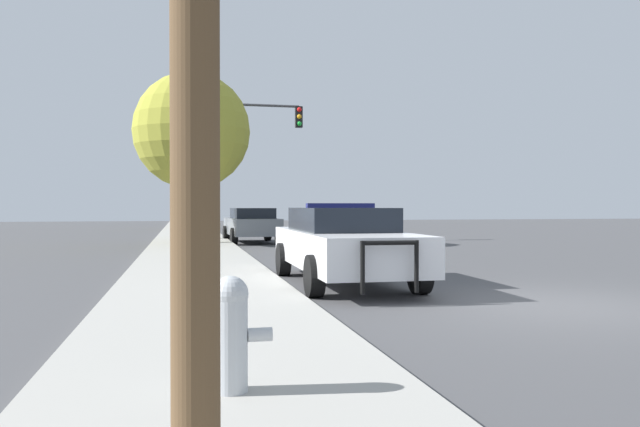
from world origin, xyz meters
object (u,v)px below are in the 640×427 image
police_car (343,243)px  tree_sidewalk_far (197,150)px  fire_hydrant (230,330)px  tree_sidewalk_mid (192,131)px  traffic_light (245,142)px  car_background_midblock (252,224)px

police_car → tree_sidewalk_far: (-2.13, 29.38, 4.33)m
fire_hydrant → tree_sidewalk_mid: size_ratio=0.14×
traffic_light → car_background_midblock: 3.58m
traffic_light → car_background_midblock: traffic_light is taller
fire_hydrant → car_background_midblock: (2.40, 20.82, 0.17)m
tree_sidewalk_far → police_car: bearing=-85.9°
police_car → fire_hydrant: 7.53m
police_car → fire_hydrant: police_car is taller
fire_hydrant → tree_sidewalk_far: (0.55, 36.42, 4.53)m
police_car → car_background_midblock: size_ratio=1.34×
car_background_midblock → tree_sidewalk_far: bearing=93.7°
tree_sidewalk_mid → tree_sidewalk_far: bearing=88.1°
tree_sidewalk_mid → traffic_light: bearing=49.7°
police_car → tree_sidewalk_far: 29.78m
police_car → car_background_midblock: 13.78m
police_car → tree_sidewalk_mid: tree_sidewalk_mid is taller
tree_sidewalk_mid → car_background_midblock: bearing=35.0°
tree_sidewalk_mid → police_car: bearing=-77.4°
police_car → tree_sidewalk_mid: size_ratio=0.85×
traffic_light → car_background_midblock: bearing=-78.2°
tree_sidewalk_mid → tree_sidewalk_far: size_ratio=0.88×
fire_hydrant → tree_sidewalk_mid: tree_sidewalk_mid is taller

